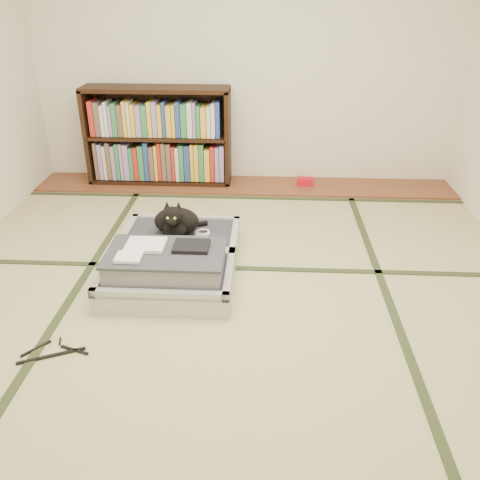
{
  "coord_description": "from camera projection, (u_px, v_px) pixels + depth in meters",
  "views": [
    {
      "loc": [
        0.21,
        -2.66,
        1.78
      ],
      "look_at": [
        0.05,
        0.35,
        0.25
      ],
      "focal_mm": 38.0,
      "sensor_mm": 36.0,
      "label": 1
    }
  ],
  "objects": [
    {
      "name": "hanger",
      "position": [
        53.0,
        352.0,
        2.73
      ],
      "size": [
        0.36,
        0.24,
        0.01
      ],
      "color": "black",
      "rests_on": "floor"
    },
    {
      "name": "cable_coil",
      "position": [
        203.0,
        233.0,
        3.66
      ],
      "size": [
        0.12,
        0.12,
        0.03
      ],
      "color": "white",
      "rests_on": "suitcase"
    },
    {
      "name": "room_shell",
      "position": [
        226.0,
        54.0,
        2.52
      ],
      "size": [
        4.5,
        4.5,
        4.5
      ],
      "color": "white",
      "rests_on": "ground"
    },
    {
      "name": "suitcase",
      "position": [
        173.0,
        260.0,
        3.41
      ],
      "size": [
        0.83,
        1.11,
        0.33
      ],
      "color": "#B5B5BA",
      "rests_on": "floor"
    },
    {
      "name": "cat",
      "position": [
        176.0,
        221.0,
        3.6
      ],
      "size": [
        0.37,
        0.37,
        0.3
      ],
      "color": "black",
      "rests_on": "suitcase"
    },
    {
      "name": "floor",
      "position": [
        229.0,
        300.0,
        3.18
      ],
      "size": [
        4.5,
        4.5,
        0.0
      ],
      "primitive_type": "plane",
      "color": "tan",
      "rests_on": "ground"
    },
    {
      "name": "wood_strip",
      "position": [
        244.0,
        185.0,
        4.96
      ],
      "size": [
        4.0,
        0.5,
        0.02
      ],
      "primitive_type": "cube",
      "color": "brown",
      "rests_on": "ground"
    },
    {
      "name": "tatami_borders",
      "position": [
        234.0,
        261.0,
        3.62
      ],
      "size": [
        4.0,
        4.5,
        0.01
      ],
      "color": "#2D381E",
      "rests_on": "ground"
    },
    {
      "name": "bookcase",
      "position": [
        159.0,
        138.0,
        4.86
      ],
      "size": [
        1.37,
        0.31,
        0.92
      ],
      "color": "black",
      "rests_on": "wood_strip"
    },
    {
      "name": "red_item",
      "position": [
        305.0,
        181.0,
        4.94
      ],
      "size": [
        0.15,
        0.09,
        0.07
      ],
      "primitive_type": "cube",
      "rotation": [
        0.0,
        0.0,
        -0.01
      ],
      "color": "red",
      "rests_on": "wood_strip"
    }
  ]
}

